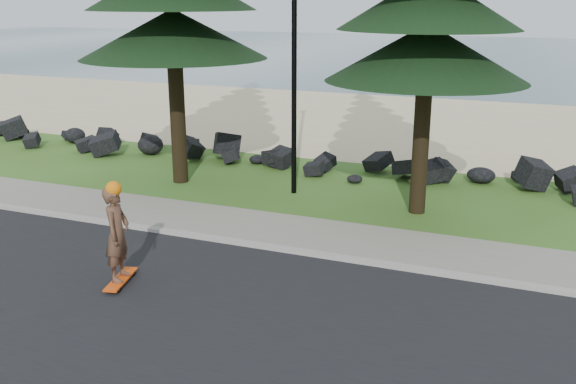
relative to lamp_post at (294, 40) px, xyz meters
name	(u,v)px	position (x,y,z in m)	size (l,w,h in m)	color
ground	(244,230)	(0.00, -3.20, -4.13)	(160.00, 160.00, 0.00)	#3A581B
road	(131,314)	(0.00, -7.70, -4.12)	(160.00, 7.00, 0.02)	black
kerb	(226,241)	(0.00, -4.10, -4.08)	(160.00, 0.20, 0.10)	#9E968E
sidewalk	(248,225)	(0.00, -3.00, -4.09)	(160.00, 2.00, 0.08)	slate
beach_sand	(388,122)	(0.00, 11.30, -4.13)	(160.00, 15.00, 0.01)	#D2B18C
ocean	(479,54)	(0.00, 47.80, -4.13)	(160.00, 58.00, 0.01)	#31525E
seawall_boulders	(322,172)	(0.00, 2.40, -4.13)	(60.00, 2.40, 1.10)	black
lamp_post	(294,40)	(0.00, 0.00, 0.00)	(0.25, 0.14, 8.14)	black
skateboarder	(117,234)	(-0.88, -6.75, -3.12)	(0.58, 1.11, 2.01)	#DB460C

